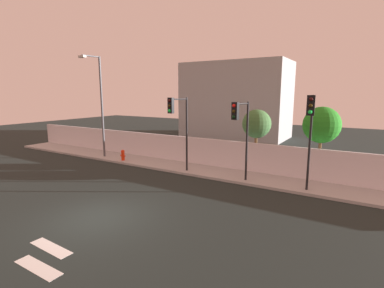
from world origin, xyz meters
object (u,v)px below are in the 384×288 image
traffic_light_left (241,124)px  roadside_tree_midleft (322,125)px  roadside_tree_leftmost (257,124)px  traffic_light_right (310,123)px  traffic_light_center (178,118)px  street_lamp_curbside (99,100)px  fire_hydrant (123,155)px

traffic_light_left → roadside_tree_midleft: bearing=50.2°
roadside_tree_midleft → roadside_tree_leftmost: bearing=180.0°
traffic_light_right → roadside_tree_leftmost: bearing=133.8°
roadside_tree_midleft → traffic_light_right: bearing=-90.0°
traffic_light_left → roadside_tree_midleft: (3.45, 4.14, -0.25)m
traffic_light_center → roadside_tree_leftmost: traffic_light_center is taller
roadside_tree_midleft → street_lamp_curbside: bearing=-167.0°
fire_hydrant → roadside_tree_leftmost: bearing=21.8°
fire_hydrant → roadside_tree_leftmost: size_ratio=0.20×
traffic_light_left → roadside_tree_midleft: 5.39m
fire_hydrant → traffic_light_right: bearing=-2.8°
traffic_light_left → street_lamp_curbside: street_lamp_curbside is taller
traffic_light_center → traffic_light_right: size_ratio=0.96×
traffic_light_left → traffic_light_center: traffic_light_center is taller
traffic_light_center → street_lamp_curbside: bearing=174.1°
traffic_light_center → traffic_light_right: traffic_light_right is taller
traffic_light_center → roadside_tree_leftmost: 5.45m
street_lamp_curbside → traffic_light_left: bearing=-3.5°
roadside_tree_leftmost → fire_hydrant: bearing=-158.2°
roadside_tree_leftmost → traffic_light_right: bearing=-46.2°
traffic_light_left → traffic_light_center: (-3.91, -0.08, 0.14)m
traffic_light_center → street_lamp_curbside: size_ratio=0.61×
traffic_light_left → traffic_light_center: size_ratio=0.96×
roadside_tree_leftmost → traffic_light_left: bearing=-83.1°
traffic_light_right → roadside_tree_midleft: (0.00, 4.13, -0.50)m
traffic_light_left → roadside_tree_leftmost: traffic_light_left is taller
traffic_light_right → fire_hydrant: 13.09m
traffic_light_left → traffic_light_right: 3.46m
traffic_light_center → fire_hydrant: 6.15m
roadside_tree_leftmost → roadside_tree_midleft: size_ratio=0.93×
street_lamp_curbside → roadside_tree_leftmost: (10.98, 3.44, -1.52)m
traffic_light_left → fire_hydrant: (-9.26, 0.63, -2.80)m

